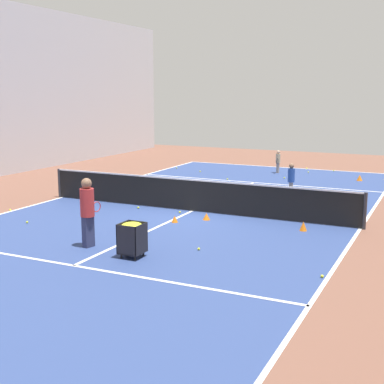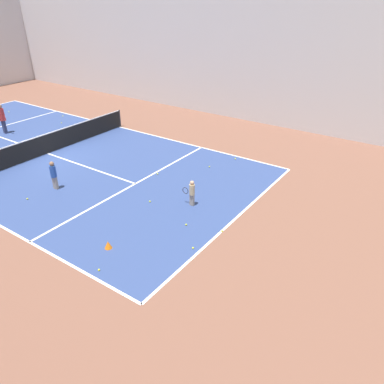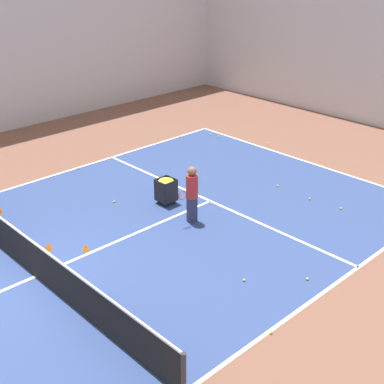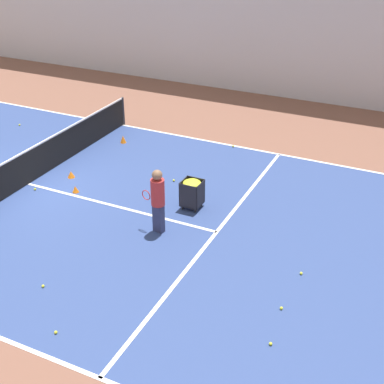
{
  "view_description": "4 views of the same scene",
  "coord_description": "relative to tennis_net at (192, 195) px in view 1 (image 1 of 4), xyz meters",
  "views": [
    {
      "loc": [
        -7.54,
        15.8,
        3.95
      ],
      "look_at": [
        0.0,
        0.0,
        0.65
      ],
      "focal_mm": 50.0,
      "sensor_mm": 36.0,
      "label": 1
    },
    {
      "loc": [
        -11.01,
        -17.08,
        7.73
      ],
      "look_at": [
        -0.12,
        -9.56,
        0.62
      ],
      "focal_mm": 35.0,
      "sensor_mm": 36.0,
      "label": 2
    },
    {
      "loc": [
        11.01,
        -4.99,
        7.73
      ],
      "look_at": [
        0.61,
        4.94,
        0.99
      ],
      "focal_mm": 50.0,
      "sensor_mm": 36.0,
      "label": 3
    },
    {
      "loc": [
        11.01,
        10.88,
        7.73
      ],
      "look_at": [
        -0.88,
        5.2,
        0.51
      ],
      "focal_mm": 50.0,
      "sensor_mm": 36.0,
      "label": 4
    }
  ],
  "objects": [
    {
      "name": "tennis_ball_18",
      "position": [
        1.34,
        -6.55,
        -0.53
      ],
      "size": [
        0.07,
        0.07,
        0.07
      ],
      "primitive_type": "sphere",
      "color": "yellow",
      "rests_on": "ground"
    },
    {
      "name": "tennis_ball_19",
      "position": [
        5.53,
        2.61,
        -0.53
      ],
      "size": [
        0.07,
        0.07,
        0.07
      ],
      "primitive_type": "sphere",
      "color": "yellow",
      "rests_on": "ground"
    },
    {
      "name": "training_cone_3",
      "position": [
        -4.13,
        -8.87,
        -0.42
      ],
      "size": [
        0.26,
        0.26,
        0.27
      ],
      "primitive_type": "cone",
      "color": "orange",
      "rests_on": "ground"
    },
    {
      "name": "ball_cart",
      "position": [
        -0.88,
        5.2,
        0.04
      ],
      "size": [
        0.55,
        0.56,
        0.87
      ],
      "color": "black",
      "rests_on": "ground"
    },
    {
      "name": "line_service_far",
      "position": [
        0.0,
        6.34,
        -0.56
      ],
      "size": [
        10.93,
        0.1,
        0.0
      ],
      "primitive_type": "cube",
      "color": "white",
      "rests_on": "ground"
    },
    {
      "name": "training_cone_2",
      "position": [
        -0.94,
        0.92,
        -0.45
      ],
      "size": [
        0.23,
        0.23,
        0.21
      ],
      "primitive_type": "cone",
      "color": "orange",
      "rests_on": "ground"
    },
    {
      "name": "training_cone_1",
      "position": [
        -0.2,
        1.64,
        -0.46
      ],
      "size": [
        0.2,
        0.2,
        0.21
      ],
      "primitive_type": "cone",
      "color": "orange",
      "rests_on": "ground"
    },
    {
      "name": "tennis_ball_20",
      "position": [
        -1.09,
        -11.56,
        -0.53
      ],
      "size": [
        0.07,
        0.07,
        0.07
      ],
      "primitive_type": "sphere",
      "color": "yellow",
      "rests_on": "ground"
    },
    {
      "name": "tennis_ball_21",
      "position": [
        3.81,
        3.69,
        -0.53
      ],
      "size": [
        0.07,
        0.07,
        0.07
      ],
      "primitive_type": "sphere",
      "color": "yellow",
      "rests_on": "ground"
    },
    {
      "name": "line_baseline_near",
      "position": [
        0.0,
        -11.53,
        -0.56
      ],
      "size": [
        10.93,
        0.1,
        0.0
      ],
      "primitive_type": "cube",
      "color": "white",
      "rests_on": "ground"
    },
    {
      "name": "player_near_baseline",
      "position": [
        -0.13,
        -9.55,
        0.08
      ],
      "size": [
        0.22,
        0.55,
        1.12
      ],
      "rotation": [
        0.0,
        0.0,
        1.57
      ],
      "color": "gray",
      "rests_on": "ground"
    },
    {
      "name": "tennis_net",
      "position": [
        0.0,
        0.0,
        0.0
      ],
      "size": [
        11.23,
        0.1,
        1.09
      ],
      "color": "#2D2D33",
      "rests_on": "ground"
    },
    {
      "name": "line_sideline_right",
      "position": [
        5.46,
        0.0,
        -0.56
      ],
      "size": [
        0.1,
        23.07,
        0.0
      ],
      "primitive_type": "cube",
      "color": "white",
      "rests_on": "ground"
    },
    {
      "name": "child_midcourt",
      "position": [
        -2.35,
        -3.77,
        0.19
      ],
      "size": [
        0.3,
        0.3,
        1.31
      ],
      "rotation": [
        0.0,
        0.0,
        1.71
      ],
      "color": "gray",
      "rests_on": "ground"
    },
    {
      "name": "tennis_ball_3",
      "position": [
        3.44,
        -8.15,
        -0.53
      ],
      "size": [
        0.07,
        0.07,
        0.07
      ],
      "primitive_type": "sphere",
      "color": "yellow",
      "rests_on": "ground"
    },
    {
      "name": "tennis_ball_14",
      "position": [
        -0.91,
        -7.99,
        -0.53
      ],
      "size": [
        0.07,
        0.07,
        0.07
      ],
      "primitive_type": "sphere",
      "color": "yellow",
      "rests_on": "ground"
    },
    {
      "name": "tennis_ball_4",
      "position": [
        0.23,
        0.45,
        -0.53
      ],
      "size": [
        0.07,
        0.07,
        0.07
      ],
      "primitive_type": "sphere",
      "color": "yellow",
      "rests_on": "ground"
    },
    {
      "name": "coach_at_net",
      "position": [
        0.61,
        4.93,
        0.47
      ],
      "size": [
        0.43,
        0.72,
        1.8
      ],
      "rotation": [
        0.0,
        0.0,
        -1.78
      ],
      "color": "#2D3351",
      "rests_on": "ground"
    },
    {
      "name": "tennis_ball_12",
      "position": [
        -1.49,
        -10.24,
        -0.53
      ],
      "size": [
        0.07,
        0.07,
        0.07
      ],
      "primitive_type": "sphere",
      "color": "yellow",
      "rests_on": "ground"
    },
    {
      "name": "training_cone_0",
      "position": [
        -4.01,
        0.94,
        -0.43
      ],
      "size": [
        0.22,
        0.22,
        0.27
      ],
      "primitive_type": "cone",
      "color": "orange",
      "rests_on": "ground"
    },
    {
      "name": "court_playing_area",
      "position": [
        0.0,
        0.0,
        -0.56
      ],
      "size": [
        10.93,
        23.07,
        0.0
      ],
      "color": "navy",
      "rests_on": "ground"
    },
    {
      "name": "tennis_ball_16",
      "position": [
        -3.68,
        -3.59,
        -0.53
      ],
      "size": [
        0.07,
        0.07,
        0.07
      ],
      "primitive_type": "sphere",
      "color": "yellow",
      "rests_on": "ground"
    },
    {
      "name": "line_service_near",
      "position": [
        0.0,
        -6.34,
        -0.56
      ],
      "size": [
        10.93,
        0.1,
        0.0
      ],
      "primitive_type": "cube",
      "color": "white",
      "rests_on": "ground"
    },
    {
      "name": "tennis_ball_10",
      "position": [
        -2.09,
        3.99,
        -0.53
      ],
      "size": [
        0.07,
        0.07,
        0.07
      ],
      "primitive_type": "sphere",
      "color": "yellow",
      "rests_on": "ground"
    },
    {
      "name": "tennis_ball_1",
      "position": [
        1.84,
        0.44,
        -0.53
      ],
      "size": [
        0.07,
        0.07,
        0.07
      ],
      "primitive_type": "sphere",
      "color": "yellow",
      "rests_on": "ground"
    },
    {
      "name": "tennis_ball_6",
      "position": [
        -2.53,
        -11.27,
        -0.53
      ],
      "size": [
        0.07,
        0.07,
        0.07
      ],
      "primitive_type": "sphere",
      "color": "yellow",
      "rests_on": "ground"
    },
    {
      "name": "line_sideline_left",
      "position": [
        -5.46,
        0.0,
        -0.56
      ],
      "size": [
        0.1,
        23.07,
        0.0
      ],
      "primitive_type": "cube",
      "color": "white",
      "rests_on": "ground"
    },
    {
      "name": "ground_plane",
      "position": [
        0.0,
        0.0,
        -0.56
      ],
      "size": [
        38.97,
        38.97,
        0.0
      ],
      "primitive_type": "plane",
      "color": "brown"
    },
    {
      "name": "tennis_ball_15",
      "position": [
        -5.35,
        4.68,
        -0.53
      ],
      "size": [
        0.07,
        0.07,
        0.07
      ],
      "primitive_type": "sphere",
      "color": "yellow",
      "rests_on": "ground"
    },
    {
      "name": "tennis_ball_9",
      "position": [
        5.06,
        -8.73,
        -0.53
      ],
      "size": [
        0.07,
        0.07,
        0.07
      ],
      "primitive_type": "sphere",
      "color": "yellow",
      "rests_on": "ground"
    },
    {
      "name": "line_centre_service",
      "position": [
        0.0,
        0.0,
        -0.56
      ],
      "size": [
        0.1,
        12.69,
        0.0
      ],
      "primitive_type": "cube",
      "color": "white",
      "rests_on": "ground"
    }
  ]
}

